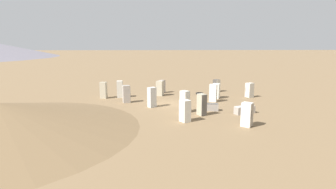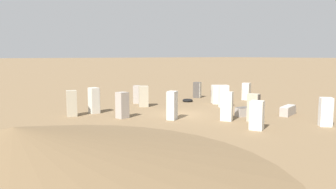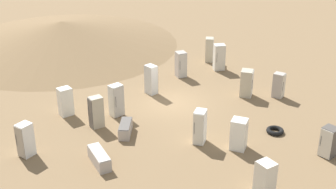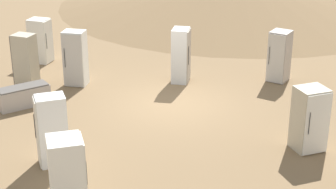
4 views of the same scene
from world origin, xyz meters
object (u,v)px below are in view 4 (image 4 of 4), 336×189
at_px(discarded_fridge_0, 75,58).
at_px(discarded_fridge_14, 279,56).
at_px(discarded_fridge_13, 310,119).
at_px(discarded_fridge_3, 181,55).
at_px(discarded_fridge_11, 25,60).
at_px(discarded_fridge_1, 52,131).
at_px(discarded_fridge_8, 24,96).
at_px(discarded_fridge_15, 67,173).
at_px(discarded_fridge_9, 40,41).

distance_m(discarded_fridge_0, discarded_fridge_14, 7.13).
relative_size(discarded_fridge_0, discarded_fridge_14, 1.07).
bearing_deg(discarded_fridge_13, discarded_fridge_3, -77.32).
distance_m(discarded_fridge_11, discarded_fridge_14, 8.86).
relative_size(discarded_fridge_1, discarded_fridge_13, 1.06).
relative_size(discarded_fridge_1, discarded_fridge_14, 1.03).
relative_size(discarded_fridge_8, discarded_fridge_13, 0.97).
bearing_deg(discarded_fridge_11, discarded_fridge_0, -67.26).
bearing_deg(discarded_fridge_0, discarded_fridge_11, 13.09).
height_order(discarded_fridge_14, discarded_fridge_15, discarded_fridge_14).
xyz_separation_m(discarded_fridge_8, discarded_fridge_13, (7.97, 3.88, 0.55)).
bearing_deg(discarded_fridge_14, discarded_fridge_0, 35.05).
height_order(discarded_fridge_9, discarded_fridge_15, discarded_fridge_9).
height_order(discarded_fridge_1, discarded_fridge_14, discarded_fridge_1).
relative_size(discarded_fridge_11, discarded_fridge_13, 1.04).
bearing_deg(discarded_fridge_13, discarded_fridge_15, 4.34).
bearing_deg(discarded_fridge_1, discarded_fridge_13, -101.76).
xyz_separation_m(discarded_fridge_1, discarded_fridge_15, (1.87, -0.86, -0.10)).
height_order(discarded_fridge_8, discarded_fridge_15, discarded_fridge_15).
distance_m(discarded_fridge_1, discarded_fridge_14, 9.13).
distance_m(discarded_fridge_1, discarded_fridge_9, 8.33).
bearing_deg(discarded_fridge_3, discarded_fridge_11, -75.52).
xyz_separation_m(discarded_fridge_9, discarded_fridge_13, (11.29, 1.06, 0.02)).
relative_size(discarded_fridge_0, discarded_fridge_9, 1.13).
distance_m(discarded_fridge_3, discarded_fridge_11, 5.39).
distance_m(discarded_fridge_1, discarded_fridge_11, 5.93).
height_order(discarded_fridge_11, discarded_fridge_14, discarded_fridge_11).
bearing_deg(discarded_fridge_14, discarded_fridge_9, 18.78).
relative_size(discarded_fridge_0, discarded_fridge_3, 1.00).
distance_m(discarded_fridge_8, discarded_fridge_14, 8.84).
bearing_deg(discarded_fridge_15, discarded_fridge_1, -175.49).
bearing_deg(discarded_fridge_3, discarded_fridge_0, -74.49).
bearing_deg(discarded_fridge_15, discarded_fridge_14, 126.89).
relative_size(discarded_fridge_0, discarded_fridge_13, 1.10).
xyz_separation_m(discarded_fridge_1, discarded_fridge_14, (0.54, 9.12, -0.03)).
relative_size(discarded_fridge_13, discarded_fridge_14, 0.97).
distance_m(discarded_fridge_0, discarded_fridge_15, 7.63).
xyz_separation_m(discarded_fridge_0, discarded_fridge_1, (4.19, -3.77, -0.03)).
bearing_deg(discarded_fridge_15, discarded_fridge_3, 145.71).
distance_m(discarded_fridge_1, discarded_fridge_3, 6.84).
xyz_separation_m(discarded_fridge_11, discarded_fridge_14, (5.90, 6.60, -0.01)).
height_order(discarded_fridge_8, discarded_fridge_11, discarded_fridge_11).
bearing_deg(discarded_fridge_15, discarded_fridge_9, 179.63).
distance_m(discarded_fridge_9, discarded_fridge_13, 11.34).
bearing_deg(discarded_fridge_0, discarded_fridge_13, 156.80).
xyz_separation_m(discarded_fridge_1, discarded_fridge_3, (-1.83, 6.59, 0.03)).
height_order(discarded_fridge_11, discarded_fridge_15, discarded_fridge_11).
height_order(discarded_fridge_3, discarded_fridge_15, discarded_fridge_3).
height_order(discarded_fridge_3, discarded_fridge_11, discarded_fridge_3).
xyz_separation_m(discarded_fridge_0, discarded_fridge_3, (2.36, 2.81, 0.00)).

